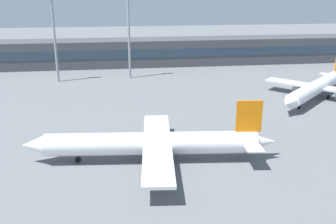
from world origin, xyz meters
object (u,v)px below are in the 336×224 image
object	(u,v)px
airplane_near	(150,144)
airplane_mid	(317,87)
floodlight_tower_west	(54,32)
floodlight_tower_east	(129,23)

from	to	relation	value
airplane_near	airplane_mid	world-z (taller)	airplane_near
airplane_mid	floodlight_tower_west	xyz separation A→B (m)	(-65.53, 27.11, 11.18)
airplane_near	floodlight_tower_east	world-z (taller)	floodlight_tower_east
airplane_near	floodlight_tower_west	xyz separation A→B (m)	(-21.47, 57.29, 11.09)
floodlight_tower_west	floodlight_tower_east	xyz separation A→B (m)	(20.96, 1.88, 2.06)
airplane_mid	floodlight_tower_west	distance (m)	71.79
airplane_near	airplane_mid	distance (m)	53.40
airplane_mid	floodlight_tower_east	bearing A→B (deg)	146.96
airplane_mid	airplane_near	bearing A→B (deg)	-145.59
airplane_near	airplane_mid	xyz separation A→B (m)	(44.06, 30.18, -0.10)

